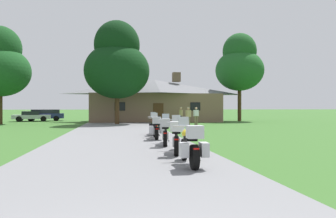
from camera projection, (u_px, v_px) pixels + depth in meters
ground_plane at (119, 131)px, 22.01m from camera, size 500.00×500.00×0.00m
asphalt_driveway at (119, 133)px, 20.03m from camera, size 6.40×80.00×0.06m
motorcycle_yellow_nearest_to_camera at (191, 146)px, 8.47m from camera, size 0.73×2.08×1.30m
motorcycle_orange_second_in_row at (176, 137)px, 10.87m from camera, size 0.82×2.07×1.30m
motorcycle_blue_third_in_row at (165, 132)px, 13.32m from camera, size 0.79×2.07×1.30m
motorcycle_orange_fourth_in_row at (156, 128)px, 15.77m from camera, size 0.77×2.08×1.30m
motorcycle_red_farthest_in_row at (155, 125)px, 18.20m from camera, size 0.73×2.08×1.30m
stone_lodge at (155, 100)px, 37.09m from camera, size 15.33×7.25×5.79m
bystander_white_shirt_near_lodge at (196, 115)px, 29.14m from camera, size 0.54×0.30×1.67m
bystander_tan_shirt_beside_signpost at (181, 115)px, 30.38m from camera, size 0.28×0.54×1.69m
bystander_tan_shirt_by_tree at (188, 116)px, 26.58m from camera, size 0.51×0.35×1.69m
tree_by_lodge_front at (117, 63)px, 30.49m from camera, size 6.26×6.26×10.01m
tree_right_of_lodge at (240, 65)px, 38.14m from camera, size 5.77×5.77×10.60m
tree_left_far at (0, 65)px, 30.80m from camera, size 5.73×5.73×9.60m
parked_navy_suv_far_left at (45, 115)px, 38.65m from camera, size 4.81×2.45×1.40m
parked_silver_sedan_far_left at (32, 116)px, 37.21m from camera, size 4.46×2.56×1.20m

